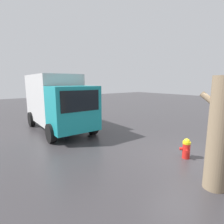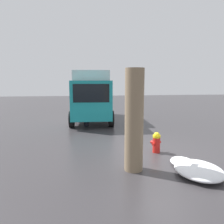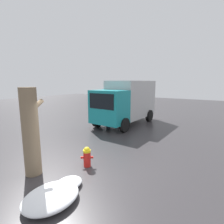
# 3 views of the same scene
# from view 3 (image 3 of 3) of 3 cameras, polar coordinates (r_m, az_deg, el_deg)

# --- Properties ---
(ground_plane) EXTENTS (60.00, 60.00, 0.00)m
(ground_plane) POSITION_cam_3_polar(r_m,az_deg,el_deg) (6.92, -8.08, -17.08)
(ground_plane) COLOR #333033
(fire_hydrant) EXTENTS (0.40, 0.43, 0.75)m
(fire_hydrant) POSITION_cam_3_polar(r_m,az_deg,el_deg) (6.76, -8.16, -14.15)
(fire_hydrant) COLOR red
(fire_hydrant) RESTS_ON ground_plane
(tree_trunk) EXTENTS (0.82, 0.54, 2.95)m
(tree_trunk) POSITION_cam_3_polar(r_m,az_deg,el_deg) (6.40, -25.00, -5.87)
(tree_trunk) COLOR #7F6B51
(tree_trunk) RESTS_ON ground_plane
(delivery_truck) EXTENTS (5.90, 2.68, 3.20)m
(delivery_truck) POSITION_cam_3_polar(r_m,az_deg,el_deg) (13.13, 4.82, 3.64)
(delivery_truck) COLOR teal
(delivery_truck) RESTS_ON ground_plane
(pedestrian) EXTENTS (0.40, 0.40, 1.85)m
(pedestrian) POSITION_cam_3_polar(r_m,az_deg,el_deg) (11.84, -1.19, -0.47)
(pedestrian) COLOR #23232D
(pedestrian) RESTS_ON ground_plane
(snow_pile_by_hydrant) EXTENTS (0.89, 0.72, 0.21)m
(snow_pile_by_hydrant) POSITION_cam_3_polar(r_m,az_deg,el_deg) (5.81, -14.07, -21.71)
(snow_pile_by_hydrant) COLOR white
(snow_pile_by_hydrant) RESTS_ON ground_plane
(snow_pile_curbside) EXTENTS (1.54, 1.28, 0.30)m
(snow_pile_curbside) POSITION_cam_3_polar(r_m,az_deg,el_deg) (5.32, -19.23, -24.66)
(snow_pile_curbside) COLOR white
(snow_pile_curbside) RESTS_ON ground_plane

